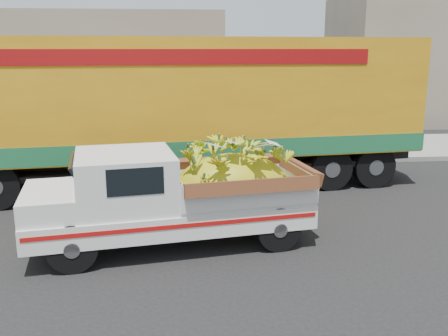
{
  "coord_description": "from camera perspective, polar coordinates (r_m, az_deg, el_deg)",
  "views": [
    {
      "loc": [
        -0.88,
        -8.9,
        3.54
      ],
      "look_at": [
        -0.01,
        0.66,
        1.23
      ],
      "focal_mm": 40.0,
      "sensor_mm": 36.0,
      "label": 1
    }
  ],
  "objects": [
    {
      "name": "ground",
      "position": [
        9.61,
        0.43,
        -8.08
      ],
      "size": [
        100.0,
        100.0,
        0.0
      ],
      "primitive_type": "plane",
      "color": "black",
      "rests_on": "ground"
    },
    {
      "name": "building_left",
      "position": [
        24.2,
        -22.66,
        10.04
      ],
      "size": [
        18.0,
        6.0,
        5.0
      ],
      "primitive_type": "cube",
      "color": "gray",
      "rests_on": "ground"
    },
    {
      "name": "pickup_truck",
      "position": [
        9.18,
        -3.76,
        -2.89
      ],
      "size": [
        5.27,
        2.65,
        1.77
      ],
      "rotation": [
        0.0,
        0.0,
        0.17
      ],
      "color": "black",
      "rests_on": "ground"
    },
    {
      "name": "sidewalk",
      "position": [
        17.58,
        -2.22,
        2.13
      ],
      "size": [
        60.0,
        4.0,
        0.14
      ],
      "primitive_type": "cube",
      "color": "gray",
      "rests_on": "ground"
    },
    {
      "name": "semi_trailer",
      "position": [
        12.74,
        -4.03,
        7.1
      ],
      "size": [
        12.04,
        3.85,
        3.8
      ],
      "rotation": [
        0.0,
        0.0,
        0.11
      ],
      "color": "black",
      "rests_on": "ground"
    },
    {
      "name": "curb",
      "position": [
        15.53,
        -1.81,
        0.62
      ],
      "size": [
        60.0,
        0.25,
        0.15
      ],
      "primitive_type": "cube",
      "color": "gray",
      "rests_on": "ground"
    }
  ]
}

